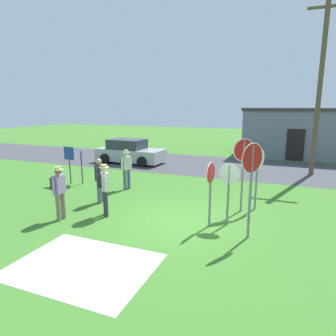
# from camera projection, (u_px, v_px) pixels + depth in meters

# --- Properties ---
(ground_plane) EXTENTS (80.00, 80.00, 0.00)m
(ground_plane) POSITION_uv_depth(u_px,v_px,m) (181.00, 221.00, 9.39)
(ground_plane) COLOR #3D7528
(street_asphalt) EXTENTS (60.00, 6.40, 0.01)m
(street_asphalt) POSITION_uv_depth(u_px,v_px,m) (232.00, 167.00, 17.67)
(street_asphalt) COLOR #424247
(street_asphalt) RESTS_ON ground
(concrete_path) EXTENTS (3.20, 2.40, 0.01)m
(concrete_path) POSITION_uv_depth(u_px,v_px,m) (83.00, 266.00, 6.75)
(concrete_path) COLOR #ADAAA3
(concrete_path) RESTS_ON ground
(building_background) EXTENTS (7.19, 5.29, 3.45)m
(building_background) POSITION_uv_depth(u_px,v_px,m) (295.00, 132.00, 21.65)
(building_background) COLOR slate
(building_background) RESTS_ON ground
(utility_pole) EXTENTS (1.80, 0.24, 8.82)m
(utility_pole) POSITION_uv_depth(u_px,v_px,m) (320.00, 85.00, 14.76)
(utility_pole) COLOR brown
(utility_pole) RESTS_ON ground
(parked_car_on_street) EXTENTS (4.37, 2.15, 1.51)m
(parked_car_on_street) POSITION_uv_depth(u_px,v_px,m) (130.00, 152.00, 18.83)
(parked_car_on_street) COLOR #A5A8AD
(parked_car_on_street) RESTS_ON ground
(stop_sign_rear_left) EXTENTS (0.39, 0.69, 2.21)m
(stop_sign_rear_left) POSITION_uv_depth(u_px,v_px,m) (257.00, 167.00, 10.15)
(stop_sign_rear_left) COLOR slate
(stop_sign_rear_left) RESTS_ON ground
(stop_sign_leaning_left) EXTENTS (0.62, 0.49, 2.53)m
(stop_sign_leaning_left) POSITION_uv_depth(u_px,v_px,m) (243.00, 162.00, 9.91)
(stop_sign_leaning_left) COLOR slate
(stop_sign_leaning_left) RESTS_ON ground
(stop_sign_tallest) EXTENTS (0.64, 0.13, 1.92)m
(stop_sign_tallest) POSITION_uv_depth(u_px,v_px,m) (229.00, 184.00, 8.85)
(stop_sign_tallest) COLOR slate
(stop_sign_tallest) RESTS_ON ground
(stop_sign_low_front) EXTENTS (0.46, 0.70, 2.66)m
(stop_sign_low_front) POSITION_uv_depth(u_px,v_px,m) (252.00, 173.00, 7.82)
(stop_sign_low_front) COLOR slate
(stop_sign_low_front) RESTS_ON ground
(stop_sign_far_back) EXTENTS (0.09, 0.66, 2.00)m
(stop_sign_far_back) POSITION_uv_depth(u_px,v_px,m) (210.00, 184.00, 8.68)
(stop_sign_far_back) COLOR slate
(stop_sign_far_back) RESTS_ON ground
(person_with_sunhat) EXTENTS (0.29, 0.56, 1.69)m
(person_with_sunhat) POSITION_uv_depth(u_px,v_px,m) (100.00, 178.00, 10.98)
(person_with_sunhat) COLOR #4C5670
(person_with_sunhat) RESTS_ON ground
(person_near_signs) EXTENTS (0.47, 0.48, 1.74)m
(person_near_signs) POSITION_uv_depth(u_px,v_px,m) (104.00, 186.00, 9.63)
(person_near_signs) COLOR #2D2D33
(person_near_signs) RESTS_ON ground
(person_in_blue) EXTENTS (0.44, 0.54, 1.74)m
(person_in_blue) POSITION_uv_depth(u_px,v_px,m) (126.00, 167.00, 12.77)
(person_in_blue) COLOR #4C5670
(person_in_blue) RESTS_ON ground
(person_in_dark_shirt) EXTENTS (0.40, 0.57, 1.74)m
(person_in_dark_shirt) POSITION_uv_depth(u_px,v_px,m) (59.00, 189.00, 9.31)
(person_in_dark_shirt) COLOR #7A6B56
(person_in_dark_shirt) RESTS_ON ground
(info_panel_leftmost) EXTENTS (0.60, 0.09, 1.75)m
(info_panel_leftmost) POSITION_uv_depth(u_px,v_px,m) (69.00, 158.00, 13.62)
(info_panel_leftmost) COLOR #4C4C51
(info_panel_leftmost) RESTS_ON ground
(info_panel_middle) EXTENTS (0.43, 0.45, 1.57)m
(info_panel_middle) POSITION_uv_depth(u_px,v_px,m) (81.00, 161.00, 13.63)
(info_panel_middle) COLOR #4C4C51
(info_panel_middle) RESTS_ON ground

